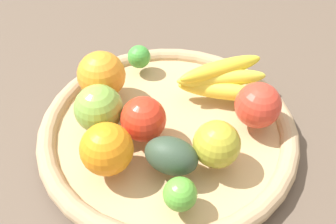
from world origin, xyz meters
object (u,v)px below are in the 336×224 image
orange_1 (102,75)px  banana_bunch (222,80)px  lime_0 (139,57)px  orange_0 (107,149)px  lime_1 (180,194)px  apple_0 (145,121)px  apple_3 (217,144)px  apple_2 (99,109)px  apple_1 (258,105)px  avocado (171,156)px

orange_1 → banana_bunch: (-0.16, 0.12, -0.01)m
banana_bunch → lime_0: size_ratio=3.65×
orange_1 → orange_0: 0.16m
lime_1 → banana_bunch: 0.23m
lime_0 → apple_0: bearing=58.1°
apple_3 → orange_1: 0.23m
apple_2 → orange_0: bearing=67.0°
lime_1 → apple_3: apple_3 is taller
apple_3 → apple_1: apple_1 is taller
apple_3 → avocado: apple_3 is taller
apple_3 → avocado: 0.07m
apple_3 → apple_2: 0.18m
banana_bunch → orange_0: orange_0 is taller
apple_2 → apple_1: size_ratio=1.04×
lime_1 → avocado: (-0.03, -0.05, 0.00)m
apple_1 → apple_2: bearing=-36.3°
lime_1 → banana_bunch: (-0.20, -0.12, 0.01)m
orange_1 → apple_1: size_ratio=1.12×
lime_1 → apple_1: (-0.19, -0.04, 0.01)m
apple_1 → lime_0: apple_1 is taller
apple_3 → orange_1: orange_1 is taller
apple_1 → banana_bunch: (-0.01, -0.08, -0.01)m
lime_1 → orange_1: (-0.04, -0.25, 0.02)m
apple_2 → avocado: (-0.04, 0.13, -0.01)m
banana_bunch → avocado: 0.18m
apple_1 → avocado: size_ratio=0.93×
lime_1 → apple_2: 0.18m
orange_1 → apple_2: size_ratio=1.07×
orange_0 → apple_1: bearing=163.0°
orange_1 → apple_2: bearing=55.7°
apple_1 → apple_0: bearing=-27.9°
apple_0 → apple_3: 0.11m
apple_0 → orange_1: bearing=-90.6°
apple_0 → orange_0: (0.07, 0.01, 0.00)m
banana_bunch → lime_1: bearing=32.1°
apple_2 → avocado: 0.14m
lime_1 → apple_0: (-0.03, -0.12, 0.01)m
orange_0 → banana_bunch: bearing=-176.7°
lime_0 → orange_0: bearing=44.1°
orange_0 → apple_3: bearing=145.8°
apple_2 → lime_0: apple_2 is taller
lime_1 → apple_3: bearing=-164.3°
apple_3 → apple_0: bearing=-61.8°
orange_1 → avocado: (0.01, 0.19, -0.01)m
orange_1 → orange_0: orange_1 is taller
apple_1 → banana_bunch: apple_1 is taller
lime_1 → apple_0: size_ratio=0.65×
avocado → orange_0: size_ratio=1.04×
apple_0 → orange_1: orange_1 is taller
lime_1 → banana_bunch: size_ratio=0.29×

